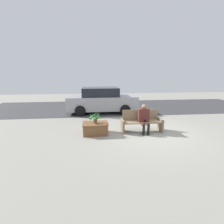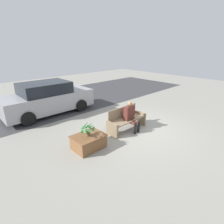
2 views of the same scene
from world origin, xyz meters
name	(u,v)px [view 1 (image 1 of 2)]	position (x,y,z in m)	size (l,w,h in m)	color
ground_plane	(149,133)	(0.00, 0.00, 0.00)	(30.00, 30.00, 0.00)	gray
road_surface	(124,107)	(0.00, 6.01, 0.00)	(20.00, 6.00, 0.01)	#38383A
bench	(141,122)	(-0.25, 0.31, 0.42)	(1.78, 0.59, 0.91)	#7A664C
person_seated	(144,117)	(-0.20, 0.11, 0.66)	(0.44, 0.60, 1.21)	#51231E
planter_box	(95,128)	(-2.25, 0.17, 0.25)	(1.05, 0.81, 0.47)	brown
potted_plant	(95,117)	(-2.26, 0.16, 0.72)	(0.56, 0.55, 0.48)	brown
parked_car	(102,100)	(-1.75, 4.30, 0.78)	(4.37, 1.98, 1.60)	#99999E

